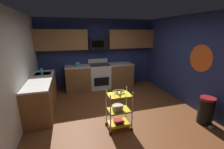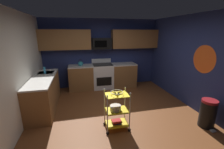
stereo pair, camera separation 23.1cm
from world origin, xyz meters
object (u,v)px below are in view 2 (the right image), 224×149
Objects in this scene: book_stack at (117,122)px; dish_soap_bottle at (45,70)px; fruit_bowl at (117,93)px; rolling_cart at (117,110)px; mixing_bowl_large at (115,108)px; kettle at (81,64)px; oven_range at (103,76)px; trash_can at (208,113)px; microwave at (102,44)px.

dish_soap_bottle is at bearing 134.48° from book_stack.
fruit_bowl is at bearing -45.52° from dish_soap_bottle.
rolling_cart is 0.29m from book_stack.
mixing_bowl_large is (-0.03, 0.00, 0.07)m from rolling_cart.
kettle is at bearing 39.51° from dish_soap_bottle.
dish_soap_bottle reaches higher than book_stack.
rolling_cart reaches higher than fruit_bowl.
mixing_bowl_large is 1.14× the size of book_stack.
rolling_cart is 3.63× the size of mixing_bowl_large.
oven_range is 2.69m from book_stack.
fruit_bowl is 0.41× the size of trash_can.
trash_can is (2.74, -3.05, -0.67)m from kettle.
mixing_bowl_large is at bearing 180.00° from book_stack.
microwave is at bearing 87.38° from book_stack.
microwave is 3.04m from rolling_cart.
fruit_bowl is at bearing 90.00° from book_stack.
kettle is at bearing 103.89° from mixing_bowl_large.
fruit_bowl reaches higher than book_stack.
trash_can is at bearing -10.60° from book_stack.
rolling_cart is at bearing 0.00° from mixing_bowl_large.
mixing_bowl_large is (-0.03, -0.00, -0.36)m from fruit_bowl.
fruit_bowl is 0.71m from book_stack.
microwave is 3.94m from trash_can.
trash_can is (2.05, -0.38, 0.16)m from book_stack.
trash_can is (2.05, -0.38, -0.12)m from rolling_cart.
microwave reaches higher than trash_can.
oven_range is 3.61m from trash_can.
trash_can is (2.08, -0.38, -0.19)m from mixing_bowl_large.
microwave is 2.23m from dish_soap_bottle.
rolling_cart reaches higher than mixing_bowl_large.
microwave reaches higher than kettle.
dish_soap_bottle is at bearing 134.48° from fruit_bowl.
rolling_cart is at bearing -92.73° from oven_range.
oven_range is 1.23m from microwave.
mixing_bowl_large is 0.35m from book_stack.
book_stack is at bearing -45.52° from dish_soap_bottle.
kettle is (-0.82, -0.00, 0.52)m from oven_range.
mixing_bowl_large is at bearing -45.99° from dish_soap_bottle.
rolling_cart is 4.15× the size of book_stack.
microwave is at bearing 121.32° from trash_can.
oven_range reaches higher than mixing_bowl_large.
book_stack is (0.00, 0.00, -0.29)m from rolling_cart.
fruit_bowl reaches higher than trash_can.
microwave is 3.18× the size of book_stack.
mixing_bowl_large is (-0.16, -2.77, -1.18)m from microwave.
mixing_bowl_large is 2.79m from kettle.
fruit_bowl is 1.08× the size of mixing_bowl_large.
oven_range is at bearing -89.74° from microwave.
oven_range is at bearing 87.27° from fruit_bowl.
rolling_cart is at bearing -90.00° from fruit_bowl.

